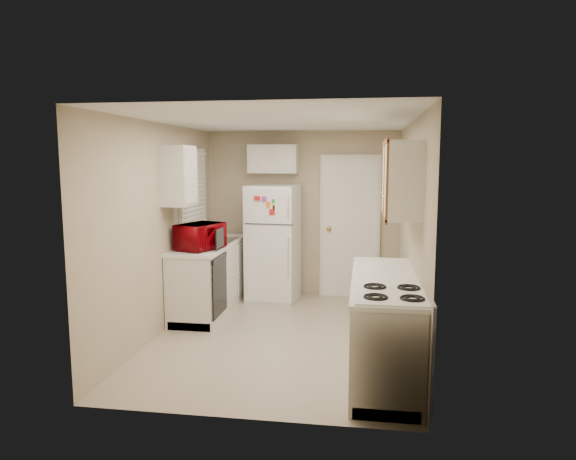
# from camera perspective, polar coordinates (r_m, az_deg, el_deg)

# --- Properties ---
(floor) EXTENTS (3.80, 3.80, 0.00)m
(floor) POSITION_cam_1_polar(r_m,az_deg,el_deg) (5.94, -0.73, -11.71)
(floor) COLOR beige
(floor) RESTS_ON ground
(ceiling) EXTENTS (3.80, 3.80, 0.00)m
(ceiling) POSITION_cam_1_polar(r_m,az_deg,el_deg) (5.62, -0.77, 12.04)
(ceiling) COLOR white
(ceiling) RESTS_ON floor
(wall_left) EXTENTS (3.80, 3.80, 0.00)m
(wall_left) POSITION_cam_1_polar(r_m,az_deg,el_deg) (6.04, -13.97, 0.10)
(wall_left) COLOR #BAAA8D
(wall_left) RESTS_ON floor
(wall_right) EXTENTS (3.80, 3.80, 0.00)m
(wall_right) POSITION_cam_1_polar(r_m,az_deg,el_deg) (5.61, 13.52, -0.46)
(wall_right) COLOR #BAAA8D
(wall_right) RESTS_ON floor
(wall_back) EXTENTS (2.80, 2.80, 0.00)m
(wall_back) POSITION_cam_1_polar(r_m,az_deg,el_deg) (7.52, 1.58, 1.79)
(wall_back) COLOR #BAAA8D
(wall_back) RESTS_ON floor
(wall_front) EXTENTS (2.80, 2.80, 0.00)m
(wall_front) POSITION_cam_1_polar(r_m,az_deg,el_deg) (3.82, -5.35, -4.04)
(wall_front) COLOR #BAAA8D
(wall_front) RESTS_ON floor
(left_counter) EXTENTS (0.60, 1.80, 0.90)m
(left_counter) POSITION_cam_1_polar(r_m,az_deg,el_deg) (6.91, -8.60, -5.14)
(left_counter) COLOR silver
(left_counter) RESTS_ON floor
(dishwasher) EXTENTS (0.03, 0.58, 0.72)m
(dishwasher) POSITION_cam_1_polar(r_m,az_deg,el_deg) (6.26, -7.68, -6.10)
(dishwasher) COLOR black
(dishwasher) RESTS_ON floor
(sink) EXTENTS (0.54, 0.74, 0.16)m
(sink) POSITION_cam_1_polar(r_m,az_deg,el_deg) (6.97, -8.31, -1.58)
(sink) COLOR gray
(sink) RESTS_ON left_counter
(microwave) EXTENTS (0.64, 0.49, 0.38)m
(microwave) POSITION_cam_1_polar(r_m,az_deg,el_deg) (6.35, -9.72, -0.79)
(microwave) COLOR #85030A
(microwave) RESTS_ON left_counter
(soap_bottle) EXTENTS (0.11, 0.11, 0.20)m
(soap_bottle) POSITION_cam_1_polar(r_m,az_deg,el_deg) (7.38, -7.72, 0.04)
(soap_bottle) COLOR white
(soap_bottle) RESTS_ON left_counter
(window_blinds) EXTENTS (0.10, 0.98, 1.08)m
(window_blinds) POSITION_cam_1_polar(r_m,az_deg,el_deg) (6.97, -10.48, 4.49)
(window_blinds) COLOR silver
(window_blinds) RESTS_ON wall_left
(upper_cabinet_left) EXTENTS (0.30, 0.45, 0.70)m
(upper_cabinet_left) POSITION_cam_1_polar(r_m,az_deg,el_deg) (6.14, -12.07, 5.90)
(upper_cabinet_left) COLOR silver
(upper_cabinet_left) RESTS_ON wall_left
(refrigerator) EXTENTS (0.73, 0.71, 1.63)m
(refrigerator) POSITION_cam_1_polar(r_m,az_deg,el_deg) (7.28, -1.65, -1.45)
(refrigerator) COLOR white
(refrigerator) RESTS_ON floor
(cabinet_over_fridge) EXTENTS (0.70, 0.30, 0.40)m
(cabinet_over_fridge) POSITION_cam_1_polar(r_m,az_deg,el_deg) (7.40, -1.65, 7.90)
(cabinet_over_fridge) COLOR silver
(cabinet_over_fridge) RESTS_ON wall_back
(interior_door) EXTENTS (0.86, 0.06, 2.08)m
(interior_door) POSITION_cam_1_polar(r_m,az_deg,el_deg) (7.45, 6.89, 0.29)
(interior_door) COLOR white
(interior_door) RESTS_ON floor
(right_counter) EXTENTS (0.60, 2.00, 0.90)m
(right_counter) POSITION_cam_1_polar(r_m,az_deg,el_deg) (4.97, 10.54, -10.29)
(right_counter) COLOR silver
(right_counter) RESTS_ON floor
(stove) EXTENTS (0.60, 0.74, 0.90)m
(stove) POSITION_cam_1_polar(r_m,az_deg,el_deg) (4.40, 11.39, -12.75)
(stove) COLOR white
(stove) RESTS_ON floor
(upper_cabinet_right) EXTENTS (0.30, 1.20, 0.70)m
(upper_cabinet_right) POSITION_cam_1_polar(r_m,az_deg,el_deg) (5.04, 12.52, 5.53)
(upper_cabinet_right) COLOR silver
(upper_cabinet_right) RESTS_ON wall_right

